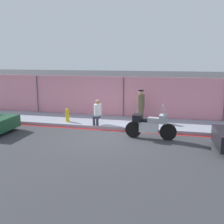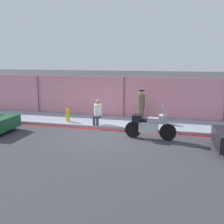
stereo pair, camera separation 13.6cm
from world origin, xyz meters
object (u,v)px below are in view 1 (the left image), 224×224
object	(u,v)px
motorcycle	(150,125)
officer_standing	(141,105)
person_seated_on_curb	(97,111)
fire_hydrant	(67,115)

from	to	relation	value
motorcycle	officer_standing	xyz separation A→B (m)	(-0.74, 2.66, 0.37)
person_seated_on_curb	officer_standing	bearing A→B (deg)	32.54
motorcycle	fire_hydrant	size ratio (longest dim) A/B	3.15
officer_standing	fire_hydrant	size ratio (longest dim) A/B	2.33
person_seated_on_curb	fire_hydrant	world-z (taller)	person_seated_on_curb
person_seated_on_curb	motorcycle	bearing A→B (deg)	-26.70
officer_standing	fire_hydrant	bearing A→B (deg)	-162.45
officer_standing	person_seated_on_curb	distance (m)	2.38
fire_hydrant	motorcycle	bearing A→B (deg)	-18.79
person_seated_on_curb	fire_hydrant	xyz separation A→B (m)	(-1.66, 0.12, -0.33)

